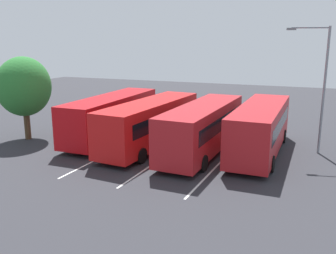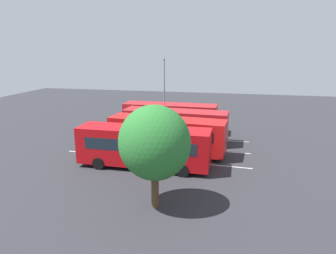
{
  "view_description": "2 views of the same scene",
  "coord_description": "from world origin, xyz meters",
  "px_view_note": "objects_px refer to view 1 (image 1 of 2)",
  "views": [
    {
      "loc": [
        -23.25,
        -8.36,
        7.26
      ],
      "look_at": [
        0.16,
        0.89,
        1.29
      ],
      "focal_mm": 39.74,
      "sensor_mm": 36.0,
      "label": 1
    },
    {
      "loc": [
        -6.36,
        26.8,
        8.98
      ],
      "look_at": [
        -0.33,
        -0.62,
        1.77
      ],
      "focal_mm": 32.41,
      "sensor_mm": 36.0,
      "label": 2
    }
  ],
  "objects_px": {
    "depot_tree": "(24,87)",
    "bus_center_right": "(151,122)",
    "bus_far_left": "(260,127)",
    "bus_far_right": "(112,116)",
    "pedestrian": "(224,117)",
    "bus_center_left": "(203,127)",
    "street_lamp": "(321,82)"
  },
  "relations": [
    {
      "from": "bus_center_right",
      "to": "bus_far_left",
      "type": "bearing_deg",
      "value": -75.1
    },
    {
      "from": "bus_center_right",
      "to": "depot_tree",
      "type": "distance_m",
      "value": 9.73
    },
    {
      "from": "pedestrian",
      "to": "street_lamp",
      "type": "xyz_separation_m",
      "value": [
        -4.62,
        -7.11,
        3.69
      ]
    },
    {
      "from": "bus_center_right",
      "to": "bus_far_right",
      "type": "relative_size",
      "value": 1.02
    },
    {
      "from": "bus_far_right",
      "to": "depot_tree",
      "type": "relative_size",
      "value": 1.7
    },
    {
      "from": "bus_far_left",
      "to": "depot_tree",
      "type": "relative_size",
      "value": 1.7
    },
    {
      "from": "bus_far_left",
      "to": "street_lamp",
      "type": "xyz_separation_m",
      "value": [
        1.39,
        -3.35,
        2.89
      ]
    },
    {
      "from": "bus_center_right",
      "to": "depot_tree",
      "type": "height_order",
      "value": "depot_tree"
    },
    {
      "from": "bus_center_left",
      "to": "bus_far_left",
      "type": "bearing_deg",
      "value": -67.07
    },
    {
      "from": "bus_center_right",
      "to": "street_lamp",
      "type": "relative_size",
      "value": 1.3
    },
    {
      "from": "bus_far_left",
      "to": "bus_far_right",
      "type": "bearing_deg",
      "value": 92.14
    },
    {
      "from": "bus_far_left",
      "to": "street_lamp",
      "type": "bearing_deg",
      "value": -66.55
    },
    {
      "from": "bus_far_right",
      "to": "street_lamp",
      "type": "xyz_separation_m",
      "value": [
        1.61,
        -14.12,
        2.89
      ]
    },
    {
      "from": "bus_far_left",
      "to": "street_lamp",
      "type": "relative_size",
      "value": 1.29
    },
    {
      "from": "bus_far_left",
      "to": "depot_tree",
      "type": "bearing_deg",
      "value": 100.14
    },
    {
      "from": "bus_center_left",
      "to": "pedestrian",
      "type": "distance_m",
      "value": 7.33
    },
    {
      "from": "bus_center_right",
      "to": "depot_tree",
      "type": "relative_size",
      "value": 1.73
    },
    {
      "from": "depot_tree",
      "to": "pedestrian",
      "type": "bearing_deg",
      "value": -55.82
    },
    {
      "from": "bus_center_left",
      "to": "street_lamp",
      "type": "distance_m",
      "value": 7.87
    },
    {
      "from": "bus_far_left",
      "to": "bus_far_right",
      "type": "distance_m",
      "value": 10.77
    },
    {
      "from": "street_lamp",
      "to": "pedestrian",
      "type": "bearing_deg",
      "value": -45.42
    },
    {
      "from": "bus_center_left",
      "to": "bus_far_right",
      "type": "xyz_separation_m",
      "value": [
        1.05,
        7.3,
        0.0
      ]
    },
    {
      "from": "bus_far_left",
      "to": "depot_tree",
      "type": "distance_m",
      "value": 16.9
    },
    {
      "from": "bus_center_left",
      "to": "bus_center_right",
      "type": "bearing_deg",
      "value": 92.41
    },
    {
      "from": "bus_center_left",
      "to": "street_lamp",
      "type": "height_order",
      "value": "street_lamp"
    },
    {
      "from": "bus_far_right",
      "to": "pedestrian",
      "type": "relative_size",
      "value": 6.42
    },
    {
      "from": "pedestrian",
      "to": "bus_far_right",
      "type": "bearing_deg",
      "value": -80.58
    },
    {
      "from": "bus_center_right",
      "to": "pedestrian",
      "type": "bearing_deg",
      "value": -20.15
    },
    {
      "from": "bus_far_left",
      "to": "depot_tree",
      "type": "height_order",
      "value": "depot_tree"
    },
    {
      "from": "depot_tree",
      "to": "bus_center_right",
      "type": "bearing_deg",
      "value": -81.31
    },
    {
      "from": "bus_far_left",
      "to": "bus_center_right",
      "type": "height_order",
      "value": "same"
    },
    {
      "from": "bus_center_left",
      "to": "bus_far_right",
      "type": "relative_size",
      "value": 1.01
    }
  ]
}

